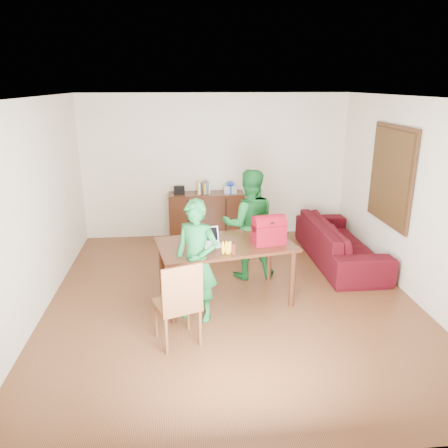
{
  "coord_description": "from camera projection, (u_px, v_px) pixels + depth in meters",
  "views": [
    {
      "loc": [
        -0.65,
        -5.42,
        2.87
      ],
      "look_at": [
        -0.09,
        0.2,
        1.04
      ],
      "focal_mm": 35.0,
      "sensor_mm": 36.0,
      "label": 1
    }
  ],
  "objects": [
    {
      "name": "room",
      "position": [
        232.0,
        206.0,
        5.8
      ],
      "size": [
        5.2,
        5.7,
        2.9
      ],
      "color": "#402410",
      "rests_on": "ground"
    },
    {
      "name": "table",
      "position": [
        225.0,
        251.0,
        5.85
      ],
      "size": [
        1.93,
        1.31,
        0.83
      ],
      "rotation": [
        0.0,
        0.0,
        0.19
      ],
      "color": "black",
      "rests_on": "ground"
    },
    {
      "name": "chair",
      "position": [
        178.0,
        319.0,
        4.98
      ],
      "size": [
        0.59,
        0.57,
        1.02
      ],
      "rotation": [
        0.0,
        0.0,
        0.35
      ],
      "color": "brown",
      "rests_on": "ground"
    },
    {
      "name": "person_near",
      "position": [
        197.0,
        261.0,
        5.37
      ],
      "size": [
        0.67,
        0.57,
        1.56
      ],
      "primitive_type": "imported",
      "rotation": [
        0.0,
        0.0,
        -0.43
      ],
      "color": "#16642C",
      "rests_on": "ground"
    },
    {
      "name": "person_far",
      "position": [
        249.0,
        224.0,
        6.56
      ],
      "size": [
        0.83,
        0.66,
        1.68
      ],
      "primitive_type": "imported",
      "rotation": [
        0.0,
        0.0,
        3.11
      ],
      "color": "#135720",
      "rests_on": "ground"
    },
    {
      "name": "laptop",
      "position": [
        210.0,
        243.0,
        5.72
      ],
      "size": [
        0.33,
        0.26,
        0.22
      ],
      "rotation": [
        0.0,
        0.0,
        0.15
      ],
      "color": "white",
      "rests_on": "table"
    },
    {
      "name": "bananas",
      "position": [
        227.0,
        252.0,
        5.44
      ],
      "size": [
        0.19,
        0.14,
        0.07
      ],
      "primitive_type": null,
      "rotation": [
        0.0,
        0.0,
        -0.18
      ],
      "color": "yellow",
      "rests_on": "table"
    },
    {
      "name": "bottle",
      "position": [
        233.0,
        248.0,
        5.42
      ],
      "size": [
        0.07,
        0.07,
        0.16
      ],
      "primitive_type": "cylinder",
      "rotation": [
        0.0,
        0.0,
        -0.28
      ],
      "color": "#551F13",
      "rests_on": "table"
    },
    {
      "name": "red_bag",
      "position": [
        269.0,
        233.0,
        5.76
      ],
      "size": [
        0.46,
        0.31,
        0.31
      ],
      "primitive_type": "cube",
      "rotation": [
        0.0,
        0.0,
        0.17
      ],
      "color": "maroon",
      "rests_on": "table"
    },
    {
      "name": "sofa",
      "position": [
        340.0,
        242.0,
        7.29
      ],
      "size": [
        0.9,
        2.31,
        0.67
      ],
      "primitive_type": "imported",
      "rotation": [
        0.0,
        0.0,
        1.57
      ],
      "color": "#380711",
      "rests_on": "ground"
    }
  ]
}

